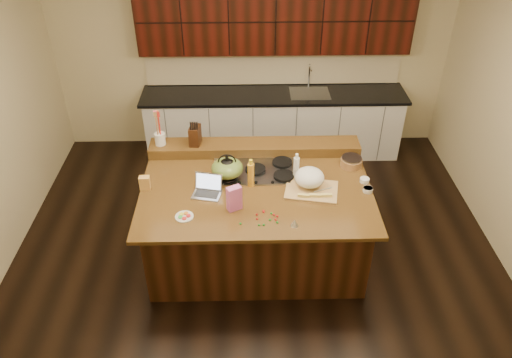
{
  "coord_description": "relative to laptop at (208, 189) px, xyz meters",
  "views": [
    {
      "loc": [
        -0.1,
        -4.16,
        4.02
      ],
      "look_at": [
        0.0,
        0.05,
        1.0
      ],
      "focal_mm": 35.0,
      "sensor_mm": 36.0,
      "label": 1
    }
  ],
  "objects": [
    {
      "name": "gumdrop_0",
      "position": [
        0.5,
        -0.37,
        -0.04
      ],
      "size": [
        0.02,
        0.02,
        0.02
      ],
      "primitive_type": "ellipsoid",
      "color": "red",
      "rests_on": "island"
    },
    {
      "name": "cooktop",
      "position": [
        0.5,
        0.37,
        -0.04
      ],
      "size": [
        0.92,
        0.52,
        0.05
      ],
      "color": "gray",
      "rests_on": "island"
    },
    {
      "name": "gumdrop_11",
      "position": [
        0.34,
        -0.5,
        -0.04
      ],
      "size": [
        0.02,
        0.02,
        0.02
      ],
      "primitive_type": "ellipsoid",
      "color": "#198C26",
      "rests_on": "island"
    },
    {
      "name": "laptop",
      "position": [
        0.0,
        0.0,
        0.0
      ],
      "size": [
        0.32,
        0.28,
        0.2
      ],
      "rotation": [
        0.0,
        0.0,
        -0.21
      ],
      "color": "#B7B7BC",
      "rests_on": "island"
    },
    {
      "name": "knife_block",
      "position": [
        -0.17,
        0.77,
        0.18
      ],
      "size": [
        0.14,
        0.19,
        0.22
      ],
      "primitive_type": "cube",
      "rotation": [
        0.0,
        0.0,
        -0.15
      ],
      "color": "black",
      "rests_on": "back_ledge"
    },
    {
      "name": "gumdrop_6",
      "position": [
        0.69,
        -0.4,
        -0.04
      ],
      "size": [
        0.02,
        0.02,
        0.02
      ],
      "primitive_type": "ellipsoid",
      "color": "red",
      "rests_on": "island"
    },
    {
      "name": "ramekin_c",
      "position": [
        1.65,
        -0.02,
        -0.03
      ],
      "size": [
        0.11,
        0.11,
        0.04
      ],
      "primitive_type": "cylinder",
      "rotation": [
        0.0,
        0.0,
        -0.11
      ],
      "color": "white",
      "rests_on": "island"
    },
    {
      "name": "gumdrop_7",
      "position": [
        0.64,
        -0.36,
        -0.04
      ],
      "size": [
        0.02,
        0.02,
        0.02
      ],
      "primitive_type": "ellipsoid",
      "color": "#198C26",
      "rests_on": "island"
    },
    {
      "name": "utensil_crock",
      "position": [
        -0.57,
        0.77,
        0.14
      ],
      "size": [
        0.15,
        0.15,
        0.14
      ],
      "primitive_type": "cylinder",
      "rotation": [
        0.0,
        0.0,
        -0.27
      ],
      "color": "white",
      "rests_on": "back_ledge"
    },
    {
      "name": "strainer_bowl",
      "position": [
        1.56,
        0.46,
        -0.01
      ],
      "size": [
        0.28,
        0.28,
        0.09
      ],
      "primitive_type": "cylinder",
      "rotation": [
        0.0,
        0.0,
        0.17
      ],
      "color": "#996B3F",
      "rests_on": "island"
    },
    {
      "name": "pink_bag",
      "position": [
        0.28,
        -0.27,
        0.08
      ],
      "size": [
        0.16,
        0.13,
        0.26
      ],
      "primitive_type": "cube",
      "rotation": [
        0.0,
        0.0,
        0.48
      ],
      "color": "#D966B3",
      "rests_on": "island"
    },
    {
      "name": "ramekin_a",
      "position": [
        1.65,
        0.15,
        -0.03
      ],
      "size": [
        0.11,
        0.11,
        0.04
      ],
      "primitive_type": "cylinder",
      "rotation": [
        0.0,
        0.0,
        0.1
      ],
      "color": "white",
      "rests_on": "island"
    },
    {
      "name": "room",
      "position": [
        0.5,
        0.07,
        0.38
      ],
      "size": [
        5.52,
        5.02,
        2.72
      ],
      "color": "black",
      "rests_on": "ground"
    },
    {
      "name": "gumdrop_4",
      "position": [
        0.66,
        -0.38,
        -0.04
      ],
      "size": [
        0.02,
        0.02,
        0.02
      ],
      "primitive_type": "ellipsoid",
      "color": "red",
      "rests_on": "island"
    },
    {
      "name": "green_bowl",
      "position": [
        0.2,
        0.24,
        0.09
      ],
      "size": [
        0.4,
        0.4,
        0.19
      ],
      "primitive_type": "ellipsoid",
      "rotation": [
        0.0,
        0.0,
        -0.2
      ],
      "color": "#59742E",
      "rests_on": "cooktop"
    },
    {
      "name": "package_box",
      "position": [
        -0.65,
        0.08,
        0.02
      ],
      "size": [
        0.11,
        0.08,
        0.15
      ],
      "primitive_type": "cube",
      "rotation": [
        0.0,
        0.0,
        0.03
      ],
      "color": "gold",
      "rests_on": "island"
    },
    {
      "name": "candy_plate",
      "position": [
        -0.2,
        -0.39,
        -0.05
      ],
      "size": [
        0.18,
        0.18,
        0.01
      ],
      "primitive_type": "cylinder",
      "rotation": [
        0.0,
        0.0,
        -0.01
      ],
      "color": "white",
      "rests_on": "island"
    },
    {
      "name": "gumdrop_10",
      "position": [
        0.56,
        -0.32,
        -0.04
      ],
      "size": [
        0.02,
        0.02,
        0.02
      ],
      "primitive_type": "ellipsoid",
      "color": "red",
      "rests_on": "island"
    },
    {
      "name": "oil_bottle",
      "position": [
        0.45,
        0.11,
        0.08
      ],
      "size": [
        0.08,
        0.08,
        0.27
      ],
      "primitive_type": "cylinder",
      "rotation": [
        0.0,
        0.0,
        0.08
      ],
      "color": "gold",
      "rests_on": "island"
    },
    {
      "name": "gumdrop_2",
      "position": [
        0.67,
        -0.45,
        -0.04
      ],
      "size": [
        0.02,
        0.02,
        0.02
      ],
      "primitive_type": "ellipsoid",
      "color": "red",
      "rests_on": "island"
    },
    {
      "name": "back_ledge",
      "position": [
        0.5,
        0.77,
        0.01
      ],
      "size": [
        2.4,
        0.3,
        0.12
      ],
      "primitive_type": "cube",
      "color": "black",
      "rests_on": "island"
    },
    {
      "name": "island",
      "position": [
        0.5,
        0.07,
        -0.51
      ],
      "size": [
        2.4,
        1.6,
        0.92
      ],
      "color": "black",
      "rests_on": "ground"
    },
    {
      "name": "gumdrop_5",
      "position": [
        0.69,
        -0.5,
        -0.04
      ],
      "size": [
        0.02,
        0.02,
        0.02
      ],
      "primitive_type": "ellipsoid",
      "color": "#198C26",
      "rests_on": "island"
    },
    {
      "name": "ramekin_b",
      "position": [
        1.65,
        -0.01,
        -0.03
      ],
      "size": [
        0.11,
        0.11,
        0.04
      ],
      "primitive_type": "cylinder",
      "rotation": [
        0.0,
        0.0,
        0.16
      ],
      "color": "white",
      "rests_on": "island"
    },
    {
      "name": "gumdrop_8",
      "position": [
        0.5,
        -0.44,
        -0.04
      ],
      "size": [
        0.02,
        0.02,
        0.02
      ],
      "primitive_type": "ellipsoid",
      "color": "red",
      "rests_on": "island"
    },
    {
      "name": "wooden_tray",
      "position": [
        1.05,
        0.06,
        0.04
      ],
      "size": [
        0.6,
        0.48,
        0.22
      ],
      "rotation": [
        0.0,
        0.0,
        -0.2
      ],
      "color": "tan",
      "rests_on": "island"
    },
    {
      "name": "gumdrop_3",
      "position": [
        0.62,
        -0.45,
        -0.04
      ],
      "size": [
        0.02,
        0.02,
        0.02
      ],
      "primitive_type": "ellipsoid",
      "color": "#198C26",
      "rests_on": "island"
    },
    {
      "name": "kettle",
      "position": [
        0.2,
        0.24,
        0.09
      ],
      "size": [
        0.26,
        0.26,
        0.2
      ],
      "primitive_type": "ellipsoid",
      "rotation": [
        0.0,
        0.0,
        0.21
      ],
      "color": "black",
      "rests_on": "cooktop"
    },
    {
      "name": "back_counter",
      "position": [
        0.8,
        2.29,
        0.01
      ],
      "size": [
        3.7,
        0.66,
        2.4
      ],
      "color": "silver",
      "rests_on": "ground"
    },
    {
      "name": "gumdrop_12",
      "position": [
        0.56,
        -0.34,
        -0.04
      ],
      "size": [
        0.02,
        0.02,
        0.02
      ],
      "primitive_type": "ellipsoid",
      "color": "red",
      "rests_on": "island"
    },
    {
      "name": "vinegar_bottle",
      "position": [
        0.93,
        0.25,
        0.07
      ],
      "size": [
        0.08,
        0.08,
        0.25
      ],
      "primitive_type": "cylinder",
      "rotation": [
        0.0,
        0.0,
        -0.23
      ],
      "color": "silver",
      "rests_on": "island"
    },
    {
      "name": "gumdrop_9",
      "position": [
        0.51,
        -0.53,
        -0.04
      ],
      "size": [
        0.02,
        0.02,
        0.02
      ],
      "primitive_type": "ellipsoid",
      "color": "#198C26",
      "rests_on": "island"
    },
    {
      "name": "gumdrop_1",
      "position": [
        0.56,
        -0.53,
        -0.04
      ],
      "size": [
        0.02,
        0.02,
        0.02
      ],
      "primitive_type": "ellipsoid",
      "color": "#198C26",
      "rests_on": "island"
    },
    {
      "name": "kitchen_timer",
      "position": [
        0.85,
        -0.53,
        -0.02
      ],
      "size": [
        0.09,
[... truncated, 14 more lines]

